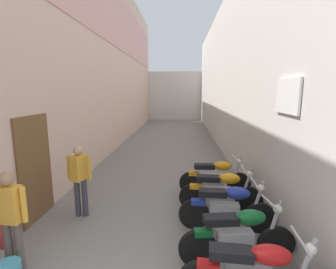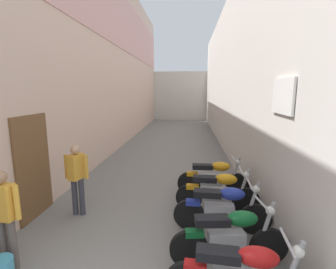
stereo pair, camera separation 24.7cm
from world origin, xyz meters
name	(u,v)px [view 1 (the left image)]	position (x,y,z in m)	size (l,w,h in m)	color
ground_plane	(167,155)	(0.00, 8.81, 0.00)	(37.63, 37.63, 0.00)	slate
building_left	(115,59)	(-2.64, 10.78, 4.23)	(0.45, 21.63, 8.37)	beige
building_right	(224,77)	(2.65, 10.81, 3.36)	(0.45, 21.63, 6.71)	beige
building_far_end	(175,96)	(0.00, 22.63, 2.22)	(7.89, 2.00, 4.45)	beige
motorcycle_second	(239,235)	(1.51, 2.17, 0.50)	(1.84, 0.58, 1.04)	black
motorcycle_third	(227,206)	(1.51, 3.11, 0.50)	(1.85, 0.58, 1.04)	black
motorcycle_fourth	(221,190)	(1.51, 3.89, 0.50)	(1.85, 0.58, 1.04)	black
motorcycle_fifth	(215,176)	(1.51, 4.81, 0.50)	(1.85, 0.58, 1.04)	black
pedestrian_by_doorway	(10,216)	(-1.85, 1.81, 0.92)	(0.52, 0.23, 1.57)	#564C47
pedestrian_mid_alley	(80,175)	(-1.54, 3.52, 0.92)	(0.52, 0.38, 1.57)	#383842
umbrella_leaning	(2,231)	(-1.99, 1.80, 0.68)	(0.20, 0.35, 0.97)	#4C4C4C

